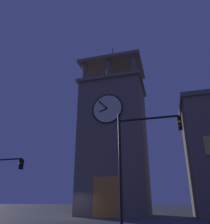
# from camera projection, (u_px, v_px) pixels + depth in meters

# --- Properties ---
(ground_plane) EXTENTS (200.00, 200.00, 0.00)m
(ground_plane) POSITION_uv_depth(u_px,v_px,m) (70.00, 218.00, 21.70)
(ground_plane) COLOR #4C4C51
(clocktower) EXTENTS (8.42, 7.10, 22.93)m
(clocktower) POSITION_uv_depth(u_px,v_px,m) (114.00, 141.00, 28.63)
(clocktower) COLOR #75665B
(clocktower) RESTS_ON ground_plane
(traffic_signal_mid) EXTENTS (3.56, 0.41, 6.40)m
(traffic_signal_mid) POSITION_uv_depth(u_px,v_px,m) (139.00, 149.00, 12.36)
(traffic_signal_mid) COLOR black
(traffic_signal_mid) RESTS_ON ground_plane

